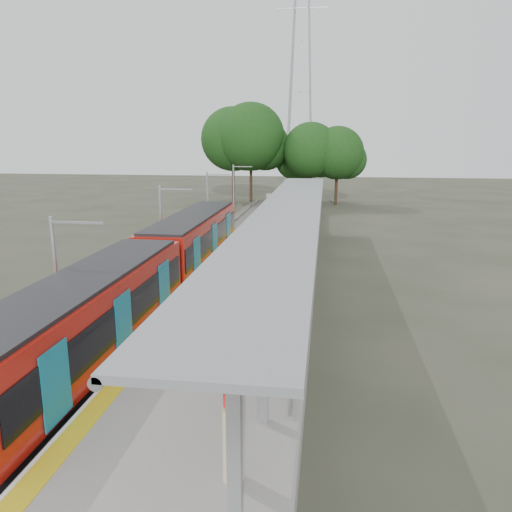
{
  "coord_description": "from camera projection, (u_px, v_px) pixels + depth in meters",
  "views": [
    {
      "loc": [
        3.41,
        -9.47,
        8.13
      ],
      "look_at": [
        0.03,
        14.88,
        2.3
      ],
      "focal_mm": 35.0,
      "sensor_mm": 36.0,
      "label": 1
    }
  ],
  "objects": [
    {
      "name": "ground",
      "position": [
        166.0,
        501.0,
        11.46
      ],
      "size": [
        200.0,
        200.0,
        0.0
      ],
      "primitive_type": "plane",
      "color": "#474438",
      "rests_on": "ground"
    },
    {
      "name": "trackbed",
      "position": [
        196.0,
        269.0,
        31.31
      ],
      "size": [
        3.0,
        70.0,
        0.24
      ],
      "primitive_type": "cube",
      "color": "#59544C",
      "rests_on": "ground"
    },
    {
      "name": "platform",
      "position": [
        267.0,
        265.0,
        30.62
      ],
      "size": [
        6.0,
        50.0,
        1.0
      ],
      "primitive_type": "cube",
      "color": "gray",
      "rests_on": "ground"
    },
    {
      "name": "tactile_strip",
      "position": [
        226.0,
        256.0,
        30.84
      ],
      "size": [
        0.6,
        50.0,
        0.02
      ],
      "primitive_type": "cube",
      "color": "gold",
      "rests_on": "platform"
    },
    {
      "name": "end_fence",
      "position": [
        294.0,
        199.0,
        54.41
      ],
      "size": [
        6.0,
        0.1,
        1.2
      ],
      "primitive_type": "cube",
      "color": "#9EA0A5",
      "rests_on": "platform"
    },
    {
      "name": "train",
      "position": [
        155.0,
        269.0,
        23.64
      ],
      "size": [
        2.74,
        27.6,
        3.62
      ],
      "color": "black",
      "rests_on": "ground"
    },
    {
      "name": "canopy",
      "position": [
        290.0,
        216.0,
        25.87
      ],
      "size": [
        3.27,
        38.0,
        3.66
      ],
      "color": "#9EA0A5",
      "rests_on": "platform"
    },
    {
      "name": "pylon",
      "position": [
        301.0,
        66.0,
        77.56
      ],
      "size": [
        8.0,
        4.0,
        38.0
      ],
      "primitive_type": null,
      "color": "#9EA0A5",
      "rests_on": "ground"
    },
    {
      "name": "tree_cluster",
      "position": [
        272.0,
        144.0,
        62.25
      ],
      "size": [
        20.48,
        10.5,
        12.47
      ],
      "color": "#382316",
      "rests_on": "ground"
    },
    {
      "name": "catenary_masts",
      "position": [
        163.0,
        227.0,
        29.93
      ],
      "size": [
        2.08,
        48.16,
        5.4
      ],
      "color": "#9EA0A5",
      "rests_on": "ground"
    },
    {
      "name": "bench_near",
      "position": [
        282.0,
        332.0,
        17.25
      ],
      "size": [
        0.68,
        1.65,
        1.09
      ],
      "rotation": [
        0.0,
        0.0,
        -0.13
      ],
      "color": "#0E1449",
      "rests_on": "platform"
    },
    {
      "name": "bench_mid",
      "position": [
        288.0,
        302.0,
        20.48
      ],
      "size": [
        0.58,
        1.6,
        1.08
      ],
      "rotation": [
        0.0,
        0.0,
        -0.06
      ],
      "color": "#0E1449",
      "rests_on": "platform"
    },
    {
      "name": "bench_far",
      "position": [
        314.0,
        225.0,
        39.18
      ],
      "size": [
        0.71,
        1.38,
        0.91
      ],
      "rotation": [
        0.0,
        0.0,
        0.24
      ],
      "color": "#0E1449",
      "rests_on": "platform"
    },
    {
      "name": "info_pillar_near",
      "position": [
        233.0,
        443.0,
        10.51
      ],
      "size": [
        0.45,
        0.45,
        1.99
      ],
      "rotation": [
        0.0,
        0.0,
        0.2
      ],
      "color": "beige",
      "rests_on": "platform"
    },
    {
      "name": "info_pillar_far",
      "position": [
        294.0,
        239.0,
        32.63
      ],
      "size": [
        0.36,
        0.36,
        1.58
      ],
      "rotation": [
        0.0,
        0.0,
        0.1
      ],
      "color": "beige",
      "rests_on": "platform"
    },
    {
      "name": "litter_bin",
      "position": [
        269.0,
        282.0,
        23.62
      ],
      "size": [
        0.63,
        0.63,
        1.0
      ],
      "primitive_type": "cylinder",
      "rotation": [
        0.0,
        0.0,
        -0.36
      ],
      "color": "#9EA0A5",
      "rests_on": "platform"
    }
  ]
}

